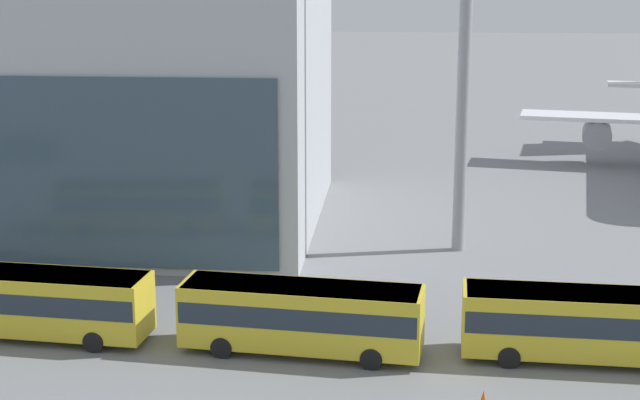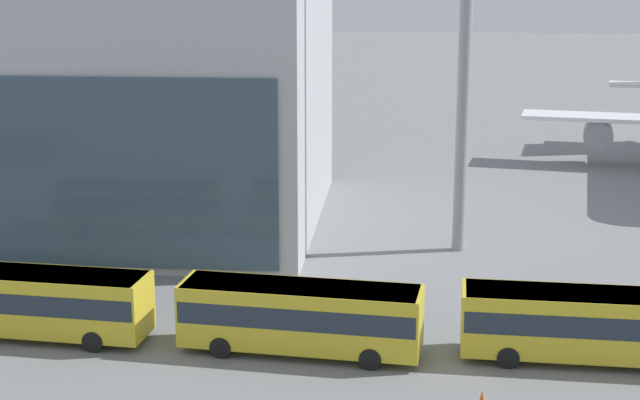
{
  "view_description": "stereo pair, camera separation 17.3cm",
  "coord_description": "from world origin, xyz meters",
  "px_view_note": "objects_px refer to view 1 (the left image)",
  "views": [
    {
      "loc": [
        9.12,
        -31.4,
        17.62
      ],
      "look_at": [
        4.46,
        24.01,
        4.0
      ],
      "focal_mm": 55.0,
      "sensor_mm": 36.0,
      "label": 1
    },
    {
      "loc": [
        9.29,
        -31.38,
        17.62
      ],
      "look_at": [
        4.46,
        24.01,
        4.0
      ],
      "focal_mm": 55.0,
      "sensor_mm": 36.0,
      "label": 2
    }
  ],
  "objects_px": {
    "shuttle_bus_2": "(587,321)",
    "traffic_cone_1": "(484,399)",
    "shuttle_bus_1": "(301,314)",
    "shuttle_bus_0": "(35,299)"
  },
  "relations": [
    {
      "from": "traffic_cone_1",
      "to": "shuttle_bus_1",
      "type": "bearing_deg",
      "value": 147.5
    },
    {
      "from": "shuttle_bus_0",
      "to": "shuttle_bus_1",
      "type": "height_order",
      "value": "same"
    },
    {
      "from": "shuttle_bus_0",
      "to": "traffic_cone_1",
      "type": "xyz_separation_m",
      "value": [
        20.81,
        -5.92,
        -1.54
      ]
    },
    {
      "from": "shuttle_bus_2",
      "to": "traffic_cone_1",
      "type": "relative_size",
      "value": 14.9
    },
    {
      "from": "shuttle_bus_1",
      "to": "shuttle_bus_0",
      "type": "bearing_deg",
      "value": -177.7
    },
    {
      "from": "shuttle_bus_0",
      "to": "traffic_cone_1",
      "type": "height_order",
      "value": "shuttle_bus_0"
    },
    {
      "from": "shuttle_bus_1",
      "to": "shuttle_bus_2",
      "type": "height_order",
      "value": "same"
    },
    {
      "from": "shuttle_bus_2",
      "to": "traffic_cone_1",
      "type": "distance_m",
      "value": 7.33
    },
    {
      "from": "shuttle_bus_1",
      "to": "traffic_cone_1",
      "type": "xyz_separation_m",
      "value": [
        7.94,
        -5.06,
        -1.54
      ]
    },
    {
      "from": "shuttle_bus_0",
      "to": "shuttle_bus_2",
      "type": "bearing_deg",
      "value": 3.68
    }
  ]
}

